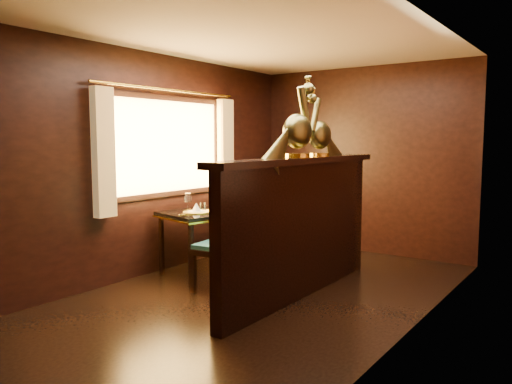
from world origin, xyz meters
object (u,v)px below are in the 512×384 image
Objects in this scene: dining_table at (216,216)px; chair_right at (269,218)px; chair_left at (228,229)px; peacock_left at (298,116)px; peacock_right at (320,123)px.

chair_right is (0.71, 0.05, 0.03)m from dining_table.
peacock_left is at bearing 13.05° from chair_left.
peacock_left is at bearing -90.00° from peacock_right.
dining_table is at bearing 131.38° from chair_left.
peacock_right is at bearing 23.16° from chair_right.
peacock_right reaches higher than chair_right.
peacock_right reaches higher than dining_table.
peacock_left reaches higher than chair_left.
chair_left is at bearing -134.07° from peacock_right.
peacock_left is at bearing -17.19° from chair_right.
peacock_left reaches higher than dining_table.
chair_right is (0.09, 0.60, 0.04)m from chair_left.
chair_left is at bearing -82.94° from chair_right.
peacock_left is 1.16× the size of peacock_right.
peacock_left is (1.27, -0.31, 1.10)m from dining_table.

